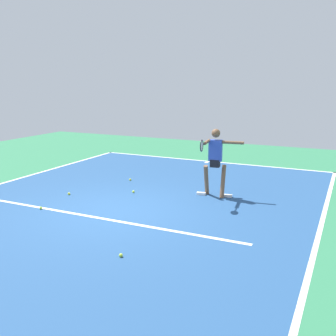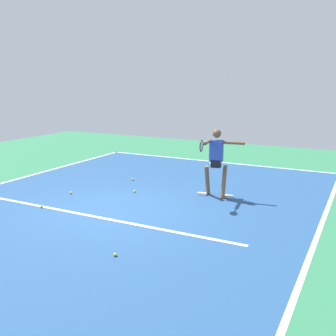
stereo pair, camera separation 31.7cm
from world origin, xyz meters
The scene contains 12 objects.
ground_plane centered at (0.00, 0.00, 0.00)m, with size 22.70×22.70×0.00m, color #2D754C.
court_surface centered at (0.00, 0.00, 0.00)m, with size 9.05×13.10×0.00m, color navy.
court_line_baseline_near centered at (0.00, -6.50, 0.00)m, with size 9.05×0.10×0.01m, color white.
court_line_sideline_left centered at (-4.48, 0.00, 0.00)m, with size 0.10×13.10×0.01m, color white.
court_line_service centered at (0.00, 0.60, 0.00)m, with size 6.79×0.10×0.01m, color white.
court_line_centre_mark centered at (0.00, -6.30, 0.00)m, with size 0.10×0.30×0.01m, color white.
tennis_player centered at (-1.72, -2.13, 1.04)m, with size 1.21×1.30×1.82m.
tennis_ball_near_service_line centered at (1.68, 0.68, 0.03)m, with size 0.07×0.07×0.07m, color #C6E53D.
tennis_ball_near_player centered at (-1.45, 2.09, 0.03)m, with size 0.07×0.07×0.07m, color #C6E53D.
tennis_ball_by_baseline centered at (1.86, -0.58, 0.03)m, with size 0.07×0.07×0.07m, color yellow.
tennis_ball_far_corner centered at (1.17, -2.62, 0.03)m, with size 0.07×0.07×0.07m, color yellow.
tennis_ball_centre_court centered at (0.40, -1.50, 0.03)m, with size 0.07×0.07×0.07m, color #C6E53D.
Camera 1 is at (-4.90, 7.45, 2.98)m, focal length 41.89 mm.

